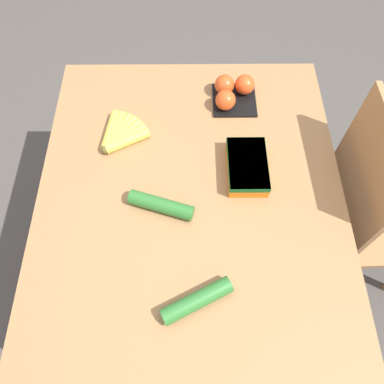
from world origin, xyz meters
The scene contains 8 objects.
ground_plane centered at (0.00, 0.00, 0.00)m, with size 12.00×12.00×0.00m, color #4C4742.
dining_table centered at (0.00, 0.00, 0.64)m, with size 1.20×0.99×0.73m.
chair centered at (-0.06, 0.68, 0.50)m, with size 0.43×0.41×0.98m.
banana_bunch centered at (-0.23, -0.24, 0.75)m, with size 0.17×0.17×0.04m.
tomato_pack centered at (-0.41, 0.15, 0.77)m, with size 0.16×0.16×0.08m.
carrot_bag centered at (-0.09, 0.18, 0.76)m, with size 0.20×0.13×0.05m.
cucumber_near centered at (0.33, 0.01, 0.76)m, with size 0.13×0.20×0.05m.
cucumber_far centered at (0.04, -0.09, 0.76)m, with size 0.11×0.21×0.05m.
Camera 1 is at (0.57, -0.00, 1.79)m, focal length 35.00 mm.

